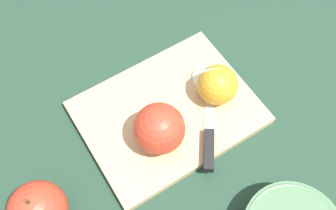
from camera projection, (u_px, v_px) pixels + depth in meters
The scene contains 7 objects.
ground_plane at pixel (168, 115), 0.71m from camera, with size 4.00×4.00×0.00m, color #1E3828.
cutting_board at pixel (168, 113), 0.70m from camera, with size 0.33×0.26×0.02m.
apple_half_left at pixel (159, 129), 0.63m from camera, with size 0.09×0.09×0.09m.
apple_half_right at pixel (217, 85), 0.68m from camera, with size 0.07×0.07×0.07m.
knife at pixel (209, 143), 0.66m from camera, with size 0.09×0.15×0.02m.
apple_slice at pixel (209, 78), 0.73m from camera, with size 0.06×0.06×0.01m.
apple_whole at pixel (38, 210), 0.58m from camera, with size 0.09×0.09×0.10m.
Camera 1 is at (-0.14, -0.29, 0.63)m, focal length 42.00 mm.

